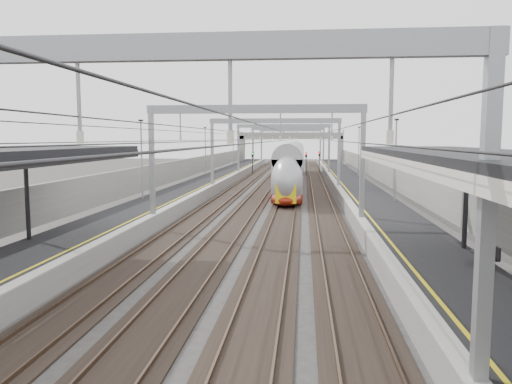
% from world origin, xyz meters
% --- Properties ---
extents(platform_left, '(4.00, 120.00, 1.00)m').
position_xyz_m(platform_left, '(-8.00, 45.00, 0.50)').
color(platform_left, black).
rests_on(platform_left, ground).
extents(platform_right, '(4.00, 120.00, 1.00)m').
position_xyz_m(platform_right, '(8.00, 45.00, 0.50)').
color(platform_right, black).
rests_on(platform_right, ground).
extents(tracks, '(11.40, 140.00, 0.20)m').
position_xyz_m(tracks, '(0.00, 45.00, 0.05)').
color(tracks, black).
rests_on(tracks, ground).
extents(overhead_line, '(13.00, 140.00, 6.60)m').
position_xyz_m(overhead_line, '(0.00, 51.62, 6.14)').
color(overhead_line, gray).
rests_on(overhead_line, platform_left).
extents(overbridge, '(22.00, 2.20, 6.90)m').
position_xyz_m(overbridge, '(0.00, 100.00, 5.31)').
color(overbridge, gray).
rests_on(overbridge, ground).
extents(wall_left, '(0.30, 120.00, 3.20)m').
position_xyz_m(wall_left, '(-11.20, 45.00, 1.60)').
color(wall_left, gray).
rests_on(wall_left, ground).
extents(wall_right, '(0.30, 120.00, 3.20)m').
position_xyz_m(wall_right, '(11.20, 45.00, 1.60)').
color(wall_right, gray).
rests_on(wall_right, ground).
extents(train, '(2.62, 47.73, 4.15)m').
position_xyz_m(train, '(1.50, 53.54, 2.04)').
color(train, maroon).
rests_on(train, ground).
extents(bench, '(0.53, 1.71, 0.87)m').
position_xyz_m(bench, '(9.51, 10.83, 1.53)').
color(bench, black).
rests_on(bench, platform_right).
extents(signal_green, '(0.32, 0.32, 3.48)m').
position_xyz_m(signal_green, '(-5.20, 70.65, 2.42)').
color(signal_green, black).
rests_on(signal_green, ground).
extents(signal_red_near, '(0.32, 0.32, 3.48)m').
position_xyz_m(signal_red_near, '(3.20, 69.12, 2.42)').
color(signal_red_near, black).
rests_on(signal_red_near, ground).
extents(signal_red_far, '(0.32, 0.32, 3.48)m').
position_xyz_m(signal_red_far, '(5.40, 75.78, 2.42)').
color(signal_red_far, black).
rests_on(signal_red_far, ground).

